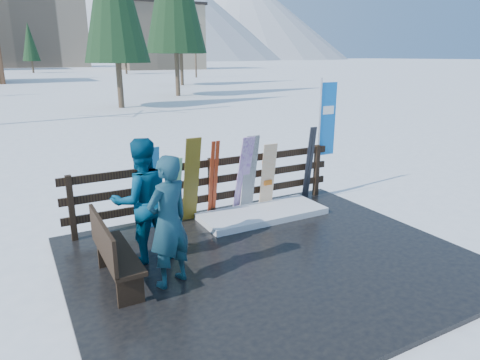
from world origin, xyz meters
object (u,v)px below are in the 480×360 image
snowboard_1 (173,192)px  snowboard_3 (243,175)px  rental_flag (326,124)px  snowboard_2 (191,180)px  snowboard_5 (268,176)px  person_front (168,222)px  person_back (142,201)px  snowboard_0 (152,189)px  snowboard_4 (249,174)px  bench (112,251)px

snowboard_1 → snowboard_3: size_ratio=0.83×
snowboard_3 → rental_flag: size_ratio=0.63×
snowboard_1 → snowboard_2: 0.39m
snowboard_5 → person_front: person_front is taller
snowboard_3 → person_front: 2.98m
snowboard_3 → person_back: bearing=-155.7°
snowboard_0 → person_front: 2.00m
snowboard_5 → rental_flag: (1.66, 0.27, 0.92)m
snowboard_2 → snowboard_3: 1.11m
snowboard_4 → snowboard_5: snowboard_4 is taller
person_front → snowboard_4: bearing=-162.3°
bench → rental_flag: (5.17, 1.90, 1.09)m
snowboard_1 → snowboard_2: size_ratio=0.80×
snowboard_5 → person_front: size_ratio=0.75×
snowboard_1 → snowboard_5: 2.03m
snowboard_1 → snowboard_3: 1.47m
bench → snowboard_1: (1.48, 1.63, 0.15)m
snowboard_2 → snowboard_3: snowboard_2 is taller
person_front → bench: bearing=-47.1°
snowboard_0 → snowboard_4: (2.00, 0.00, 0.01)m
bench → snowboard_0: snowboard_0 is taller
snowboard_0 → snowboard_3: (1.86, 0.00, 0.01)m
snowboard_3 → person_back: size_ratio=0.86×
snowboard_1 → person_back: bearing=-129.5°
bench → snowboard_1: snowboard_1 is taller
person_front → snowboard_3: bearing=-160.7°
bench → snowboard_3: bearing=29.0°
snowboard_0 → snowboard_1: bearing=0.0°
rental_flag → snowboard_1: bearing=-175.8°
snowboard_1 → bench: bearing=-132.2°
snowboard_3 → snowboard_0: bearing=180.0°
snowboard_3 → snowboard_2: bearing=180.0°
snowboard_0 → bench: bearing=-123.5°
bench → person_back: person_back is taller
bench → snowboard_0: (1.08, 1.63, 0.26)m
snowboard_5 → rental_flag: 1.91m
snowboard_2 → snowboard_3: (1.11, -0.00, -0.04)m
snowboard_5 → person_back: 3.10m
snowboard_2 → person_front: (-1.13, -1.96, 0.09)m
snowboard_0 → snowboard_5: 2.44m
snowboard_0 → person_back: size_ratio=0.83×
bench → snowboard_1: 2.21m
snowboard_2 → person_back: size_ratio=0.89×
bench → snowboard_2: size_ratio=0.88×
person_front → person_back: 0.92m
snowboard_4 → person_front: person_front is taller
snowboard_4 → snowboard_5: bearing=0.0°
snowboard_1 → snowboard_5: bearing=0.0°
snowboard_3 → snowboard_5: 0.58m
bench → snowboard_5: bearing=24.9°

